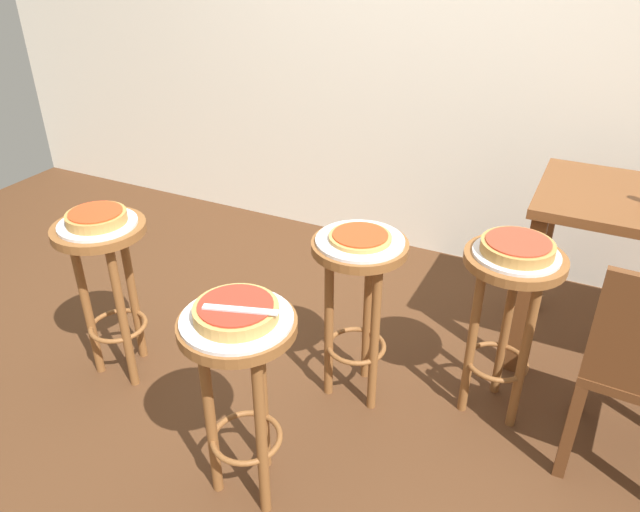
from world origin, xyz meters
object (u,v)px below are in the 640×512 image
(stool_middle, at_px, (107,269))
(pizza_leftside, at_px, (360,237))
(stool_rear, at_px, (508,302))
(pizza_server_knife, at_px, (240,310))
(serving_plate_rear, at_px, (516,254))
(pizza_foreground, at_px, (236,311))
(pizza_rear, at_px, (518,247))
(serving_plate_foreground, at_px, (237,319))
(pizza_middle, at_px, (96,217))
(stool_foreground, at_px, (241,372))
(stool_leftside, at_px, (358,287))
(serving_plate_middle, at_px, (98,224))
(serving_plate_leftside, at_px, (360,241))

(stool_middle, height_order, pizza_leftside, pizza_leftside)
(stool_rear, distance_m, pizza_server_knife, 1.03)
(stool_middle, relative_size, serving_plate_rear, 2.34)
(pizza_foreground, height_order, pizza_rear, same)
(serving_plate_rear, relative_size, pizza_server_knife, 1.37)
(serving_plate_foreground, height_order, pizza_server_knife, pizza_server_knife)
(stool_middle, xyz_separation_m, stool_rear, (1.48, 0.46, 0.00))
(pizza_rear, bearing_deg, pizza_middle, -162.58)
(stool_foreground, relative_size, stool_leftside, 1.00)
(serving_plate_foreground, bearing_deg, pizza_foreground, 0.00)
(pizza_rear, bearing_deg, serving_plate_middle, -162.58)
(stool_foreground, distance_m, stool_rear, 1.01)
(serving_plate_middle, height_order, pizza_server_knife, pizza_server_knife)
(serving_plate_foreground, height_order, serving_plate_leftside, same)
(stool_middle, bearing_deg, pizza_rear, 17.42)
(pizza_leftside, bearing_deg, serving_plate_middle, -161.70)
(pizza_server_knife, bearing_deg, stool_middle, 142.13)
(serving_plate_middle, height_order, pizza_rear, pizza_rear)
(stool_middle, distance_m, stool_rear, 1.55)
(pizza_middle, height_order, stool_rear, pizza_middle)
(pizza_foreground, height_order, stool_middle, pizza_foreground)
(serving_plate_leftside, height_order, pizza_leftside, pizza_leftside)
(stool_middle, distance_m, pizza_rear, 1.57)
(pizza_foreground, distance_m, pizza_leftside, 0.62)
(stool_rear, relative_size, pizza_server_knife, 3.21)
(pizza_middle, relative_size, pizza_leftside, 0.99)
(serving_plate_rear, height_order, pizza_server_knife, pizza_server_knife)
(stool_leftside, bearing_deg, pizza_server_knife, -99.40)
(pizza_leftside, distance_m, pizza_server_knife, 0.64)
(pizza_foreground, bearing_deg, serving_plate_foreground, 0.00)
(stool_middle, relative_size, pizza_middle, 3.11)
(pizza_rear, bearing_deg, pizza_server_knife, -129.05)
(serving_plate_rear, bearing_deg, stool_middle, -162.58)
(stool_foreground, relative_size, pizza_middle, 3.11)
(pizza_middle, bearing_deg, pizza_rear, 17.42)
(stool_foreground, height_order, serving_plate_leftside, serving_plate_leftside)
(serving_plate_middle, distance_m, stool_rear, 1.56)
(pizza_foreground, xyz_separation_m, pizza_middle, (-0.82, 0.29, -0.00))
(serving_plate_leftside, height_order, pizza_rear, pizza_rear)
(serving_plate_middle, bearing_deg, pizza_middle, -3.58)
(stool_leftside, distance_m, serving_plate_rear, 0.58)
(stool_leftside, bearing_deg, serving_plate_rear, 15.79)
(stool_foreground, distance_m, pizza_rear, 1.03)
(serving_plate_leftside, distance_m, pizza_leftside, 0.02)
(stool_middle, bearing_deg, serving_plate_rear, 17.42)
(pizza_leftside, xyz_separation_m, serving_plate_rear, (0.53, 0.15, -0.02))
(serving_plate_middle, height_order, serving_plate_rear, same)
(serving_plate_foreground, distance_m, stool_middle, 0.89)
(stool_foreground, bearing_deg, pizza_rear, 48.91)
(pizza_foreground, height_order, serving_plate_middle, pizza_foreground)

